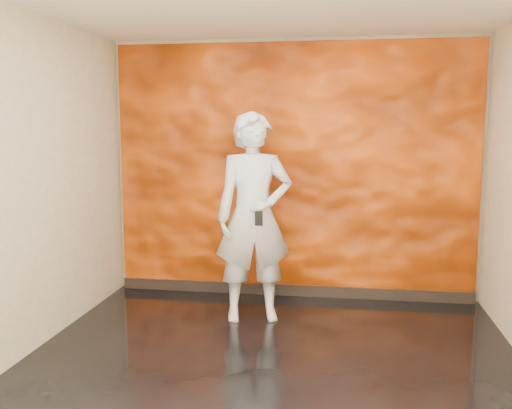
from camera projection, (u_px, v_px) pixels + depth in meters
name	position (u px, v px, depth m)	size (l,w,h in m)	color
room	(270.00, 190.00, 4.27)	(4.02, 4.02, 2.81)	black
feature_wall	(293.00, 171.00, 6.19)	(3.90, 0.06, 2.75)	#FB5808
baseboard	(292.00, 290.00, 6.33)	(3.90, 0.04, 0.12)	black
man	(254.00, 217.00, 5.46)	(0.73, 0.48, 2.01)	#A8ADB8
phone	(259.00, 218.00, 5.17)	(0.07, 0.01, 0.14)	black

